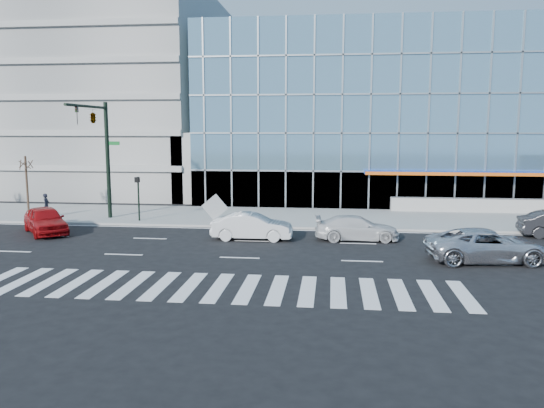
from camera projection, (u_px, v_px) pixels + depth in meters
The scene contains 15 objects.
ground at pixel (252, 241), 30.21m from camera, with size 160.00×160.00×0.00m, color black.
sidewalk at pixel (268, 217), 38.07m from camera, with size 120.00×8.00×0.15m, color gray.
theatre_building at pixel (428, 117), 53.17m from camera, with size 42.00×26.00×15.00m, color #6A98B1.
parking_garage at pixel (103, 94), 56.60m from camera, with size 24.00×24.00×20.00m, color gray.
ramp_block at pixel (216, 166), 48.16m from camera, with size 6.00×8.00×6.00m, color gray.
tower_backdrop at pixel (149, 33), 99.02m from camera, with size 14.00×14.00×48.00m, color gray.
traffic_signal at pixel (97, 131), 35.06m from camera, with size 1.14×5.74×8.00m.
ped_signal_post at pixel (138, 192), 35.71m from camera, with size 0.30×0.33×3.00m.
street_tree_near at pixel (26, 164), 39.06m from camera, with size 1.10×1.10×4.23m.
silver_suv at pixel (487, 245), 25.42m from camera, with size 2.63×5.71×1.59m, color silver.
white_suv at pixel (357, 228), 30.39m from camera, with size 1.95×4.80×1.39m, color silver.
white_sedan at pixel (252, 226), 30.53m from camera, with size 1.62×4.65×1.53m, color silver.
red_sedan at pixel (45, 220), 32.30m from camera, with size 1.94×4.83×1.65m, color #9D0C0E.
pedestrian at pixel (46, 205), 37.45m from camera, with size 0.61×0.40×1.66m, color black.
tilted_panel at pixel (215, 207), 36.00m from camera, with size 1.30×0.06×1.30m, color #A9A9A9.
Camera 1 is at (4.48, -29.29, 6.35)m, focal length 35.00 mm.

